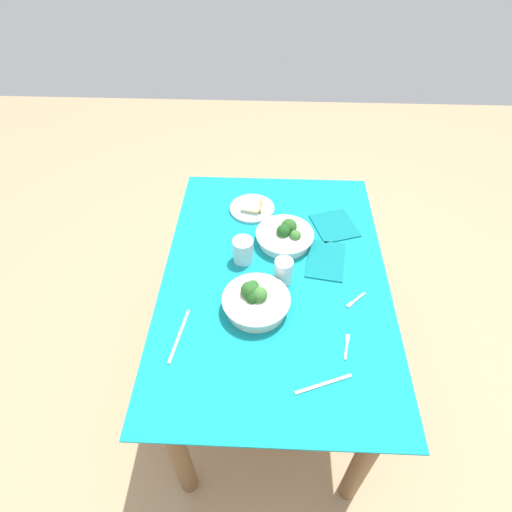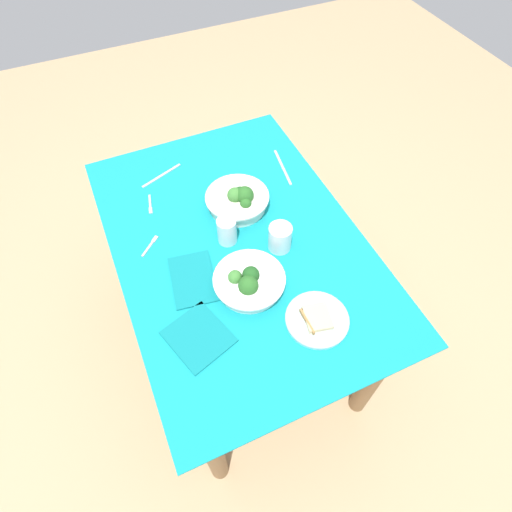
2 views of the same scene
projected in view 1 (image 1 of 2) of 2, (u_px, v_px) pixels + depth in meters
ground_plane at (270, 371)px, 2.08m from camera, size 6.00×6.00×0.00m
dining_table at (274, 296)px, 1.65m from camera, size 1.26×0.85×0.73m
broccoli_bowl_far at (256, 301)px, 1.43m from camera, size 0.24×0.24×0.10m
broccoli_bowl_near at (285, 236)px, 1.67m from camera, size 0.23×0.23×0.09m
bread_side_plate at (252, 208)px, 1.83m from camera, size 0.20×0.20×0.03m
water_glass_center at (283, 271)px, 1.51m from camera, size 0.07×0.07×0.10m
water_glass_side at (243, 250)px, 1.58m from camera, size 0.08×0.08×0.10m
fork_by_far_bowl at (355, 301)px, 1.47m from camera, size 0.07×0.08×0.00m
fork_by_near_bowl at (347, 345)px, 1.34m from camera, size 0.10×0.03×0.00m
table_knife_left at (179, 336)px, 1.37m from camera, size 0.21×0.04×0.00m
table_knife_right at (323, 384)px, 1.25m from camera, size 0.08×0.18×0.00m
napkin_folded_upper at (334, 226)px, 1.75m from camera, size 0.22×0.21×0.01m
napkin_folded_lower at (326, 260)px, 1.61m from camera, size 0.23×0.17×0.01m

